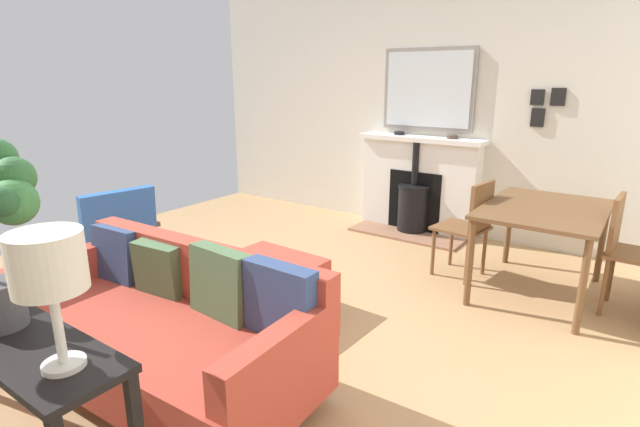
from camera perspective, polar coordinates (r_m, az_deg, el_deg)
The scene contains 14 objects.
ground_plane at distance 3.85m, azimuth -8.68°, elevation -10.53°, with size 5.40×5.37×0.01m, color tan.
wall_left at distance 5.70m, azimuth 10.24°, elevation 12.49°, with size 0.12×5.37×2.77m, color beige.
fireplace at distance 5.52m, azimuth 11.46°, elevation 2.82°, with size 0.62×1.40×1.07m.
mirror_over_mantel at distance 5.50m, azimuth 12.63°, elevation 14.08°, with size 0.04×1.03×0.87m.
mantel_bowl_near at distance 5.56m, azimuth 9.34°, elevation 9.38°, with size 0.12×0.12×0.04m.
mantel_bowl_far at distance 5.32m, azimuth 15.36°, elevation 8.75°, with size 0.12×0.12×0.04m.
sofa at distance 2.92m, azimuth -17.64°, elevation -12.52°, with size 0.93×1.89×0.79m.
ottoman at distance 3.62m, azimuth -6.28°, elevation -7.90°, with size 0.68×0.73×0.39m.
armchair_accent at distance 4.45m, azimuth -23.18°, elevation -1.65°, with size 0.76×0.68×0.81m.
table_lamp_far_end at distance 1.76m, azimuth -29.41°, elevation -5.53°, with size 0.23×0.23×0.48m.
dining_table at distance 4.14m, azimuth 24.93°, elevation -0.43°, with size 1.18×0.86×0.72m.
dining_chair_near_fireplace at distance 4.29m, azimuth 17.31°, elevation -0.96°, with size 0.45×0.45×0.86m.
dining_chair_by_back_wall at distance 4.13m, azimuth 32.47°, elevation -3.16°, with size 0.42×0.42×0.88m.
photo_gallery_row at distance 5.17m, azimuth 24.98°, elevation 11.58°, with size 0.02×0.31×0.37m.
Camera 1 is at (2.45, 2.44, 1.69)m, focal length 27.12 mm.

